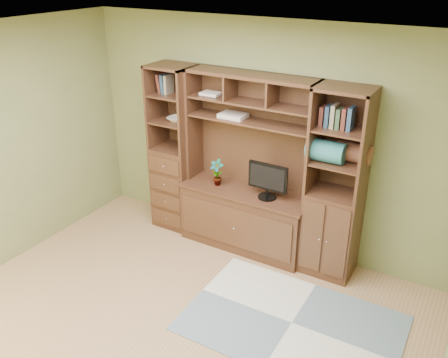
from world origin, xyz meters
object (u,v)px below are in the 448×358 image
Objects in this scene: center_hutch at (246,167)px; monitor at (268,175)px; right_tower at (336,186)px; left_tower at (175,149)px.

center_hutch reaches higher than monitor.
right_tower is at bearing 2.23° from center_hutch.
right_tower is (2.02, 0.00, 0.00)m from left_tower.
left_tower is 1.00× the size of right_tower.
right_tower is 0.73m from monitor.
left_tower is 2.02m from right_tower.
right_tower is at bearing 6.53° from monitor.
monitor is at bearing -3.32° from left_tower.
right_tower is at bearing 0.00° from left_tower.
center_hutch is 3.65× the size of monitor.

